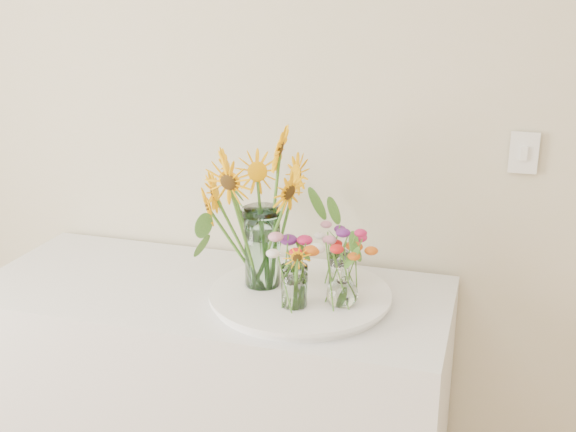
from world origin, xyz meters
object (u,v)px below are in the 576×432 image
(mason_jar, at_px, (262,247))
(small_vase_c, at_px, (339,269))
(small_vase_a, at_px, (294,287))
(small_vase_b, at_px, (343,285))
(counter, at_px, (216,418))
(tray, at_px, (300,297))

(mason_jar, bearing_deg, small_vase_c, 17.05)
(small_vase_a, xyz_separation_m, small_vase_b, (0.12, 0.05, 0.00))
(mason_jar, height_order, small_vase_c, mason_jar)
(mason_jar, xyz_separation_m, small_vase_c, (0.21, 0.06, -0.07))
(counter, distance_m, mason_jar, 0.62)
(small_vase_b, xyz_separation_m, small_vase_c, (-0.04, 0.13, -0.01))
(tray, xyz_separation_m, small_vase_b, (0.13, -0.05, 0.07))
(small_vase_b, distance_m, small_vase_c, 0.14)
(small_vase_a, height_order, small_vase_b, small_vase_b)
(tray, height_order, mason_jar, mason_jar)
(small_vase_a, relative_size, small_vase_b, 0.98)
(mason_jar, bearing_deg, small_vase_b, -14.56)
(small_vase_a, bearing_deg, small_vase_c, 64.71)
(small_vase_b, bearing_deg, small_vase_c, 106.86)
(small_vase_b, bearing_deg, mason_jar, 165.44)
(counter, distance_m, small_vase_c, 0.65)
(counter, distance_m, tray, 0.54)
(tray, relative_size, small_vase_c, 4.73)
(counter, height_order, small_vase_a, small_vase_a)
(tray, distance_m, small_vase_b, 0.16)
(small_vase_c, bearing_deg, counter, -169.30)
(mason_jar, distance_m, small_vase_b, 0.26)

